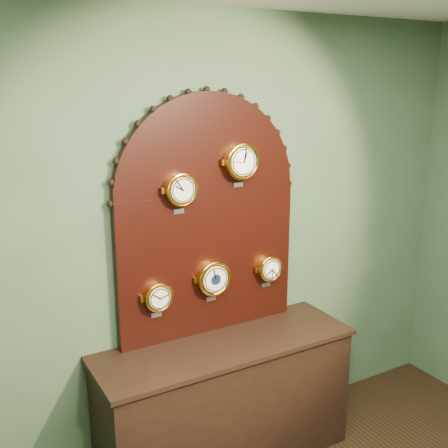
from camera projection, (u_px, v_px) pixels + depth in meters
wall_back at (204, 243)px, 3.43m from camera, size 4.00×0.00×4.00m
shop_counter at (226, 404)px, 3.46m from camera, size 1.60×0.50×0.80m
display_board at (208, 209)px, 3.33m from camera, size 1.26×0.06×1.53m
roman_clock at (181, 189)px, 3.13m from camera, size 0.20×0.08×0.25m
arabic_clock at (241, 161)px, 3.29m from camera, size 0.23×0.08×0.28m
hygrometer at (158, 297)px, 3.22m from camera, size 0.18×0.08×0.23m
barometer at (213, 278)px, 3.38m from camera, size 0.23×0.08×0.28m
tide_clock at (269, 268)px, 3.59m from camera, size 0.17×0.08×0.23m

